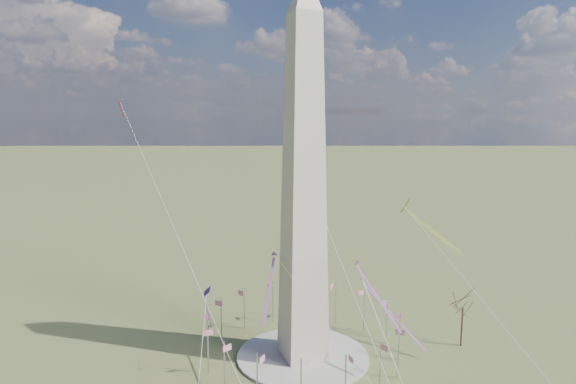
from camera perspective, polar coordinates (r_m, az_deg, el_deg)
name	(u,v)px	position (r m, az deg, el deg)	size (l,w,h in m)	color
ground	(303,358)	(147.47, 1.65, -17.92)	(2000.00, 2000.00, 0.00)	#495329
plaza	(303,356)	(147.29, 1.65, -17.78)	(36.00, 36.00, 0.80)	#A09892
washington_monument	(304,184)	(132.86, 1.74, 0.86)	(15.56, 15.56, 100.00)	beige
flagpole_ring	(303,333)	(144.32, 1.66, -15.34)	(54.40, 54.40, 13.00)	#B7BABE
tree_near	(463,305)	(157.02, 18.87, -11.79)	(9.88, 9.88, 17.28)	#4C342E
kite_delta_black	(408,210)	(152.70, 13.23, -1.94)	(15.78, 16.13, 15.13)	black
kite_diamond_purple	(207,296)	(131.72, -8.99, -11.31)	(2.41, 3.61, 10.76)	#331664
kite_streamer_left	(372,287)	(138.20, 9.27, -10.40)	(3.74, 19.60, 13.48)	red
kite_streamer_mid	(271,279)	(130.31, -1.94, -9.60)	(9.19, 17.04, 12.67)	red
kite_streamer_right	(382,302)	(154.41, 10.42, -11.98)	(10.20, 21.60, 15.73)	red
kite_small_red	(120,104)	(159.61, -18.13, 9.30)	(1.65, 2.40, 5.04)	red
kite_small_white	(285,123)	(171.02, -0.30, 7.68)	(1.46, 2.17, 4.60)	silver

